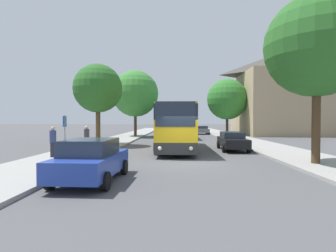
{
  "coord_description": "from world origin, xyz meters",
  "views": [
    {
      "loc": [
        -0.54,
        -13.99,
        2.26
      ],
      "look_at": [
        -1.32,
        14.28,
        1.67
      ],
      "focal_mm": 28.0,
      "sensor_mm": 36.0,
      "label": 1
    }
  ],
  "objects_px": {
    "bus_front": "(176,126)",
    "parked_car_right_near": "(232,141)",
    "tree_left_far": "(135,94)",
    "bus_middle": "(177,123)",
    "tree_right_near": "(227,99)",
    "bus_stop_sign": "(65,131)",
    "bus_rear": "(176,123)",
    "tree_left_near": "(98,89)",
    "tree_right_mid": "(317,46)",
    "parked_car_left_curb": "(91,160)",
    "pedestrian_waiting_far": "(87,138)",
    "parked_car_right_far": "(202,130)",
    "pedestrian_waiting_near": "(53,142)"
  },
  "relations": [
    {
      "from": "bus_front",
      "to": "parked_car_right_near",
      "type": "height_order",
      "value": "bus_front"
    },
    {
      "from": "parked_car_right_near",
      "to": "tree_left_far",
      "type": "distance_m",
      "value": 19.63
    },
    {
      "from": "bus_front",
      "to": "bus_middle",
      "type": "height_order",
      "value": "bus_middle"
    },
    {
      "from": "tree_right_near",
      "to": "bus_stop_sign",
      "type": "bearing_deg",
      "value": -118.24
    },
    {
      "from": "tree_left_far",
      "to": "bus_rear",
      "type": "bearing_deg",
      "value": 66.74
    },
    {
      "from": "bus_rear",
      "to": "tree_left_near",
      "type": "bearing_deg",
      "value": -105.96
    },
    {
      "from": "tree_right_mid",
      "to": "bus_rear",
      "type": "bearing_deg",
      "value": 100.74
    },
    {
      "from": "parked_car_left_curb",
      "to": "tree_left_near",
      "type": "height_order",
      "value": "tree_left_near"
    },
    {
      "from": "bus_rear",
      "to": "bus_middle",
      "type": "bearing_deg",
      "value": -90.34
    },
    {
      "from": "bus_stop_sign",
      "to": "pedestrian_waiting_far",
      "type": "xyz_separation_m",
      "value": [
        0.11,
        3.3,
        -0.61
      ]
    },
    {
      "from": "pedestrian_waiting_far",
      "to": "tree_right_mid",
      "type": "height_order",
      "value": "tree_right_mid"
    },
    {
      "from": "bus_front",
      "to": "pedestrian_waiting_far",
      "type": "xyz_separation_m",
      "value": [
        -6.12,
        -2.73,
        -0.77
      ]
    },
    {
      "from": "pedestrian_waiting_far",
      "to": "tree_right_near",
      "type": "distance_m",
      "value": 27.68
    },
    {
      "from": "bus_middle",
      "to": "pedestrian_waiting_far",
      "type": "bearing_deg",
      "value": -109.83
    },
    {
      "from": "parked_car_right_far",
      "to": "tree_left_near",
      "type": "distance_m",
      "value": 23.56
    },
    {
      "from": "bus_rear",
      "to": "parked_car_right_far",
      "type": "relative_size",
      "value": 2.85
    },
    {
      "from": "bus_stop_sign",
      "to": "pedestrian_waiting_near",
      "type": "relative_size",
      "value": 1.36
    },
    {
      "from": "pedestrian_waiting_near",
      "to": "tree_left_far",
      "type": "xyz_separation_m",
      "value": [
        1.52,
        21.2,
        4.91
      ]
    },
    {
      "from": "parked_car_right_far",
      "to": "tree_right_near",
      "type": "height_order",
      "value": "tree_right_near"
    },
    {
      "from": "bus_middle",
      "to": "bus_rear",
      "type": "distance_m",
      "value": 14.02
    },
    {
      "from": "bus_front",
      "to": "bus_rear",
      "type": "xyz_separation_m",
      "value": [
        0.06,
        28.61,
        0.01
      ]
    },
    {
      "from": "parked_car_left_curb",
      "to": "parked_car_right_near",
      "type": "distance_m",
      "value": 12.73
    },
    {
      "from": "parked_car_right_far",
      "to": "pedestrian_waiting_far",
      "type": "xyz_separation_m",
      "value": [
        -10.54,
        -25.6,
        0.31
      ]
    },
    {
      "from": "bus_front",
      "to": "parked_car_left_curb",
      "type": "height_order",
      "value": "bus_front"
    },
    {
      "from": "bus_rear",
      "to": "tree_left_near",
      "type": "height_order",
      "value": "tree_left_near"
    },
    {
      "from": "bus_middle",
      "to": "parked_car_left_curb",
      "type": "height_order",
      "value": "bus_middle"
    },
    {
      "from": "bus_middle",
      "to": "bus_stop_sign",
      "type": "bearing_deg",
      "value": -107.1
    },
    {
      "from": "parked_car_left_curb",
      "to": "tree_right_mid",
      "type": "xyz_separation_m",
      "value": [
        10.04,
        3.51,
        5.1
      ]
    },
    {
      "from": "pedestrian_waiting_near",
      "to": "tree_left_near",
      "type": "xyz_separation_m",
      "value": [
        0.14,
        8.37,
        4.07
      ]
    },
    {
      "from": "pedestrian_waiting_far",
      "to": "tree_left_near",
      "type": "bearing_deg",
      "value": 78.85
    },
    {
      "from": "parked_car_right_near",
      "to": "tree_left_near",
      "type": "height_order",
      "value": "tree_left_near"
    },
    {
      "from": "bus_front",
      "to": "bus_middle",
      "type": "xyz_separation_m",
      "value": [
        0.18,
        14.59,
        0.08
      ]
    },
    {
      "from": "tree_right_near",
      "to": "pedestrian_waiting_near",
      "type": "bearing_deg",
      "value": -119.99
    },
    {
      "from": "parked_car_right_far",
      "to": "pedestrian_waiting_far",
      "type": "height_order",
      "value": "pedestrian_waiting_far"
    },
    {
      "from": "bus_middle",
      "to": "parked_car_right_far",
      "type": "bearing_deg",
      "value": 63.06
    },
    {
      "from": "parked_car_left_curb",
      "to": "parked_car_right_far",
      "type": "distance_m",
      "value": 34.67
    },
    {
      "from": "bus_front",
      "to": "tree_left_far",
      "type": "distance_m",
      "value": 17.02
    },
    {
      "from": "parked_car_left_curb",
      "to": "tree_right_mid",
      "type": "distance_m",
      "value": 11.8
    },
    {
      "from": "bus_front",
      "to": "parked_car_right_near",
      "type": "bearing_deg",
      "value": -7.95
    },
    {
      "from": "bus_stop_sign",
      "to": "bus_middle",
      "type": "bearing_deg",
      "value": 72.73
    },
    {
      "from": "bus_front",
      "to": "parked_car_right_far",
      "type": "xyz_separation_m",
      "value": [
        4.42,
        22.87,
        -1.07
      ]
    },
    {
      "from": "bus_stop_sign",
      "to": "parked_car_right_near",
      "type": "bearing_deg",
      "value": 27.24
    },
    {
      "from": "tree_left_far",
      "to": "parked_car_right_near",
      "type": "bearing_deg",
      "value": -58.64
    },
    {
      "from": "bus_rear",
      "to": "tree_left_far",
      "type": "xyz_separation_m",
      "value": [
        -5.62,
        -13.07,
        4.15
      ]
    },
    {
      "from": "parked_car_left_curb",
      "to": "tree_left_far",
      "type": "height_order",
      "value": "tree_left_far"
    },
    {
      "from": "bus_front",
      "to": "parked_car_right_near",
      "type": "distance_m",
      "value": 4.46
    },
    {
      "from": "bus_stop_sign",
      "to": "tree_right_near",
      "type": "height_order",
      "value": "tree_right_near"
    },
    {
      "from": "parked_car_right_near",
      "to": "pedestrian_waiting_near",
      "type": "xyz_separation_m",
      "value": [
        -11.37,
        -5.04,
        0.3
      ]
    },
    {
      "from": "bus_front",
      "to": "tree_right_near",
      "type": "distance_m",
      "value": 22.44
    },
    {
      "from": "bus_front",
      "to": "pedestrian_waiting_far",
      "type": "bearing_deg",
      "value": -155.68
    }
  ]
}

